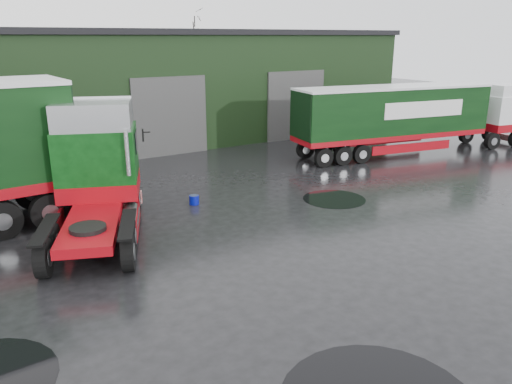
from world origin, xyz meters
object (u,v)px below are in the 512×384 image
at_px(lorry_right, 392,121).
at_px(warehouse, 130,84).
at_px(tree_back_b, 182,63).
at_px(hero_tractor, 91,176).
at_px(wash_bucket, 194,200).

bearing_deg(lorry_right, warehouse, -131.30).
bearing_deg(tree_back_b, hero_tractor, -119.62).
distance_m(wash_bucket, tree_back_b, 26.44).
bearing_deg(wash_bucket, tree_back_b, 66.28).
xyz_separation_m(warehouse, wash_bucket, (-2.54, -13.99, -2.99)).
bearing_deg(hero_tractor, wash_bucket, 42.54).
height_order(hero_tractor, lorry_right, hero_tractor).
distance_m(warehouse, lorry_right, 15.54).
xyz_separation_m(hero_tractor, tree_back_b, (14.50, 25.50, 1.73)).
distance_m(hero_tractor, tree_back_b, 29.39).
relative_size(hero_tractor, lorry_right, 0.48).
xyz_separation_m(warehouse, tree_back_b, (8.00, 10.00, 0.59)).
xyz_separation_m(hero_tractor, lorry_right, (16.07, 3.33, -0.23)).
relative_size(hero_tractor, tree_back_b, 0.87).
height_order(wash_bucket, tree_back_b, tree_back_b).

